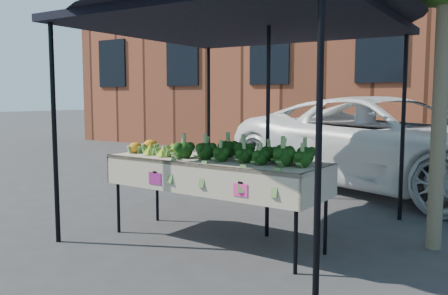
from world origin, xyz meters
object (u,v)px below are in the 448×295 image
Objects in this scene: table at (214,201)px; canopy at (244,112)px; vehicle at (392,19)px; street_tree at (443,36)px.

canopy is at bearing 88.04° from table.
vehicle reaches higher than table.
table is at bearing -91.96° from canopy.
street_tree is at bearing 27.15° from table.
table is 4.74m from vehicle.
canopy is at bearing -167.45° from street_tree.
table is 1.09m from canopy.
street_tree reaches higher than table.
street_tree is (2.01, 1.03, 1.68)m from table.
street_tree reaches higher than canopy.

